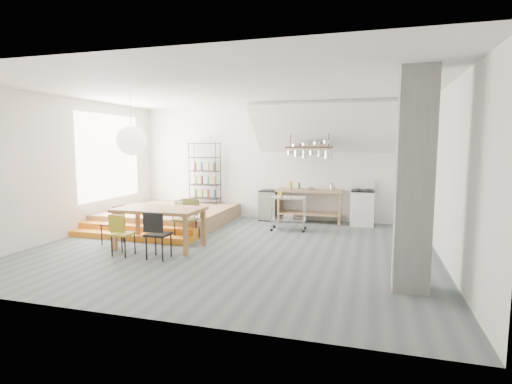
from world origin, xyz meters
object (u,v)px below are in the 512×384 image
(mini_fridge, at_px, (269,205))
(dining_table, at_px, (160,212))
(rolling_cart, at_px, (289,209))
(stove, at_px, (362,207))

(mini_fridge, bearing_deg, dining_table, -111.19)
(dining_table, bearing_deg, mini_fridge, 69.11)
(rolling_cart, relative_size, mini_fridge, 1.05)
(stove, xyz_separation_m, rolling_cart, (-1.74, -1.17, 0.06))
(rolling_cart, height_order, mini_fridge, mini_fridge)
(mini_fridge, bearing_deg, rolling_cart, -56.29)
(stove, distance_m, mini_fridge, 2.55)
(stove, height_order, rolling_cart, stove)
(stove, height_order, mini_fridge, stove)
(dining_table, xyz_separation_m, mini_fridge, (1.40, 3.61, -0.32))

